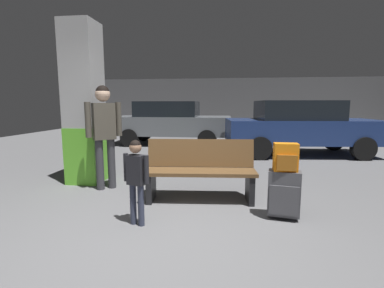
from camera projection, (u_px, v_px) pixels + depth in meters
The scene contains 10 objects.
ground_plane at pixel (198, 165), 6.77m from camera, with size 18.00×18.00×0.10m, color slate.
garage_back_wall at pixel (215, 105), 15.27m from camera, with size 18.00×0.12×2.80m, color #565658.
structural_pillar at pixel (84, 105), 4.97m from camera, with size 0.57×0.57×2.82m.
bench at pixel (200, 171), 4.12m from camera, with size 1.64×0.65×0.89m.
suitcase at pixel (284, 194), 3.44m from camera, with size 0.41×0.29×0.60m.
backpack_bright at pixel (286, 158), 3.38m from camera, with size 0.28×0.20×0.34m.
child at pixel (136, 173), 3.22m from camera, with size 0.33×0.24×1.01m.
adult at pixel (104, 126), 4.58m from camera, with size 0.49×0.39×1.71m.
parked_car_near at pixel (300, 126), 7.83m from camera, with size 4.24×2.09×1.51m.
parked_car_far at pixel (171, 122), 9.91m from camera, with size 4.11×1.82×1.51m.
Camera 1 is at (0.68, -2.60, 1.41)m, focal length 26.20 mm.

